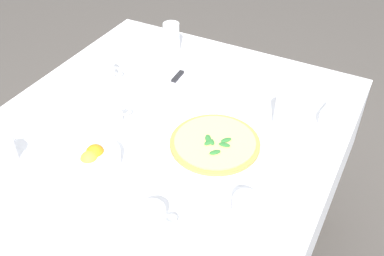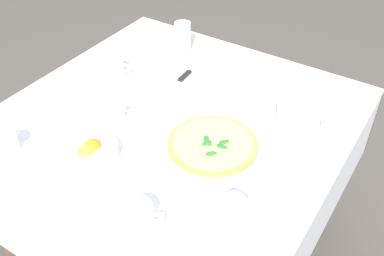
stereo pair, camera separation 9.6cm
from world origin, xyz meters
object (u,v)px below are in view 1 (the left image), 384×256
at_px(pizza, 215,143).
at_px(water_glass_far_right, 245,215).
at_px(citrus_bowl, 95,158).
at_px(coffee_cup_near_right, 105,71).
at_px(coffee_cup_back_corner, 4,155).
at_px(dinner_knife, 184,70).
at_px(menu_card, 325,112).
at_px(water_glass_right_edge, 172,40).
at_px(napkin_folded, 183,73).
at_px(water_glass_far_left, 286,112).
at_px(pizza_plate, 215,146).
at_px(coffee_cup_near_left, 151,219).
at_px(coffee_cup_center_back, 111,117).

xyz_separation_m(pizza, water_glass_far_right, (-0.24, -0.20, 0.02)).
bearing_deg(citrus_bowl, water_glass_far_right, -91.18).
bearing_deg(water_glass_far_right, pizza, 39.78).
xyz_separation_m(coffee_cup_near_right, coffee_cup_back_corner, (-0.51, -0.01, -0.00)).
height_order(dinner_knife, menu_card, menu_card).
relative_size(water_glass_right_edge, napkin_folded, 0.56).
bearing_deg(coffee_cup_near_right, napkin_folded, -58.88).
relative_size(water_glass_right_edge, menu_card, 1.42).
xyz_separation_m(coffee_cup_near_right, water_glass_right_edge, (0.29, -0.12, 0.02)).
distance_m(pizza, water_glass_far_left, 0.26).
distance_m(pizza_plate, water_glass_right_edge, 0.62).
relative_size(coffee_cup_near_left, water_glass_far_left, 1.12).
relative_size(pizza, coffee_cup_near_right, 2.11).
xyz_separation_m(coffee_cup_near_left, coffee_cup_back_corner, (0.00, 0.51, -0.00)).
distance_m(pizza, coffee_cup_near_left, 0.35).
distance_m(pizza, water_glass_right_edge, 0.62).
distance_m(water_glass_far_right, menu_card, 0.54).
distance_m(coffee_cup_near_right, napkin_folded, 0.29).
xyz_separation_m(coffee_cup_near_right, dinner_knife, (0.15, -0.25, -0.01)).
relative_size(water_glass_far_left, menu_card, 1.30).
bearing_deg(coffee_cup_near_right, water_glass_far_right, -118.96).
bearing_deg(citrus_bowl, pizza_plate, -51.28).
distance_m(coffee_cup_center_back, water_glass_right_edge, 0.50).
distance_m(coffee_cup_near_right, water_glass_far_right, 0.84).
xyz_separation_m(coffee_cup_near_left, citrus_bowl, (0.12, 0.27, -0.00)).
bearing_deg(coffee_cup_back_corner, dinner_knife, -19.69).
height_order(coffee_cup_back_corner, water_glass_far_right, water_glass_far_right).
bearing_deg(water_glass_right_edge, water_glass_far_right, -138.62).
height_order(pizza_plate, menu_card, menu_card).
relative_size(pizza, water_glass_far_left, 2.39).
bearing_deg(dinner_knife, coffee_cup_near_right, 118.37).
bearing_deg(dinner_knife, menu_card, -95.47).
height_order(pizza, water_glass_far_right, water_glass_far_right).
relative_size(coffee_cup_near_right, coffee_cup_center_back, 1.01).
distance_m(water_glass_right_edge, napkin_folded, 0.19).
xyz_separation_m(water_glass_right_edge, water_glass_far_left, (-0.24, -0.56, -0.00)).
bearing_deg(dinner_knife, pizza, -141.71).
relative_size(pizza_plate, coffee_cup_back_corner, 2.54).
height_order(coffee_cup_near_right, water_glass_far_left, water_glass_far_left).
bearing_deg(water_glass_far_right, dinner_knife, 40.79).
height_order(water_glass_far_right, water_glass_right_edge, water_glass_right_edge).
bearing_deg(coffee_cup_back_corner, water_glass_far_right, -81.52).
distance_m(citrus_bowl, menu_card, 0.76).
bearing_deg(dinner_knife, napkin_folded, 180.00).
bearing_deg(coffee_cup_center_back, water_glass_right_edge, 6.62).
height_order(water_glass_far_left, dinner_knife, water_glass_far_left).
relative_size(coffee_cup_near_right, citrus_bowl, 0.88).
height_order(coffee_cup_back_corner, menu_card, coffee_cup_back_corner).
distance_m(napkin_folded, dinner_knife, 0.01).
relative_size(coffee_cup_center_back, water_glass_right_edge, 1.02).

